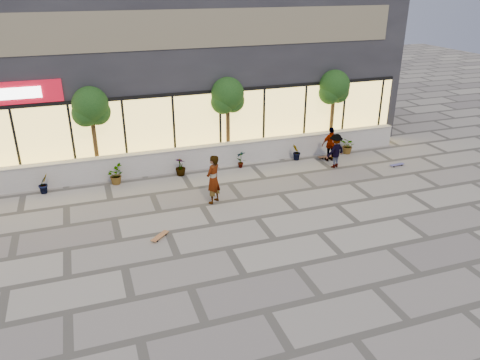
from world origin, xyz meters
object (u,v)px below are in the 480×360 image
object	(u,v)px
tree_midwest	(91,109)
skateboard_right_near	(327,157)
tree_mideast	(228,98)
skateboard_right_far	(397,165)
skateboard_center	(160,236)
skater_center	(213,179)
skater_right_near	(331,144)
skater_right_far	(335,151)
tree_east	(334,89)

from	to	relation	value
tree_midwest	skateboard_right_near	bearing A→B (deg)	-8.13
tree_mideast	skateboard_right_near	size ratio (longest dim) A/B	4.62
skateboard_right_far	tree_midwest	bearing A→B (deg)	161.13
skateboard_right_near	skateboard_center	bearing A→B (deg)	-149.25
skateboard_right_near	skateboard_right_far	bearing A→B (deg)	-35.18
skater_center	tree_mideast	bearing A→B (deg)	-154.08
tree_midwest	skateboard_right_near	xyz separation A→B (m)	(10.50, -1.50, -2.90)
skater_right_near	skateboard_right_near	distance (m)	0.79
skater_right_far	tree_midwest	bearing A→B (deg)	-32.75
skater_right_far	skateboard_center	bearing A→B (deg)	4.77
tree_mideast	skateboard_right_near	distance (m)	5.56
tree_midwest	skateboard_right_near	size ratio (longest dim) A/B	4.62
skater_center	skateboard_right_far	bearing A→B (deg)	145.96
skateboard_right_far	tree_east	bearing A→B (deg)	110.43
tree_mideast	tree_east	size ratio (longest dim) A/B	1.00
skateboard_center	skateboard_right_far	bearing A→B (deg)	-29.55
tree_midwest	skater_right_near	world-z (taller)	tree_midwest
skater_center	skateboard_right_near	distance (m)	7.13
tree_east	skateboard_right_far	bearing A→B (deg)	-65.58
skater_center	skateboard_center	size ratio (longest dim) A/B	2.71
tree_midwest	skater_right_near	distance (m)	10.87
tree_east	skateboard_right_far	distance (m)	4.80
tree_east	skater_center	size ratio (longest dim) A/B	2.03
skateboard_right_near	skater_right_far	bearing A→B (deg)	-99.55
skateboard_right_near	skateboard_right_far	xyz separation A→B (m)	(2.58, -1.97, -0.01)
skateboard_center	skateboard_right_near	bearing A→B (deg)	-15.11
skater_center	skater_right_near	xyz separation A→B (m)	(6.49, 2.54, -0.15)
tree_east	skater_right_near	distance (m)	2.98
tree_midwest	skater_center	distance (m)	6.24
tree_east	skateboard_center	size ratio (longest dim) A/B	5.50
skater_center	skater_right_far	distance (m)	6.49
tree_mideast	skater_center	xyz separation A→B (m)	(-1.99, -4.33, -2.02)
skateboard_center	skateboard_right_near	distance (m)	10.18
tree_east	tree_mideast	bearing A→B (deg)	180.00
tree_midwest	skater_center	world-z (taller)	tree_midwest
tree_east	skateboard_right_far	world-z (taller)	tree_east
tree_mideast	skater_center	bearing A→B (deg)	-114.65
skater_right_near	tree_mideast	bearing A→B (deg)	-23.50
skateboard_center	skater_center	bearing A→B (deg)	-4.13
skater_center	skateboard_right_far	world-z (taller)	skater_center
tree_midwest	skater_right_near	xyz separation A→B (m)	(10.50, -1.79, -2.17)
skater_right_near	skater_right_far	distance (m)	0.85
skater_right_far	skateboard_center	distance (m)	9.52
tree_east	skateboard_right_near	distance (m)	3.42
skateboard_center	skateboard_right_far	world-z (taller)	skateboard_center
skater_center	skateboard_right_near	bearing A→B (deg)	164.13
skateboard_right_near	skateboard_right_far	world-z (taller)	skateboard_right_near
skater_right_near	skater_right_far	size ratio (longest dim) A/B	1.03
skater_right_near	skateboard_right_near	world-z (taller)	skater_right_near
tree_mideast	skater_right_near	size ratio (longest dim) A/B	2.40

